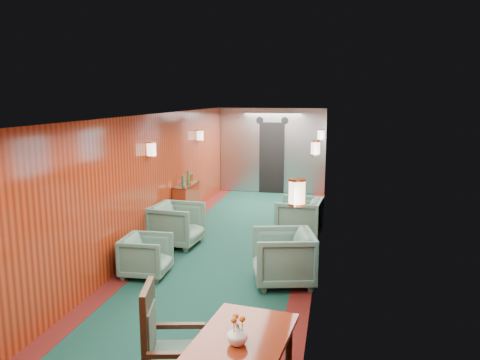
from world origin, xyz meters
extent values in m
plane|color=#0E3328|center=(0.00, 0.00, 0.00)|extent=(12.00, 12.00, 0.00)
cube|color=silver|center=(0.00, 0.00, 2.35)|extent=(3.00, 12.00, 0.10)
cube|color=silver|center=(0.00, 0.00, 2.36)|extent=(1.20, 12.00, 0.06)
cube|color=maroon|center=(0.00, 6.00, 1.20)|extent=(3.00, 0.10, 2.40)
cube|color=maroon|center=(-1.50, 0.00, 1.20)|extent=(0.10, 12.00, 2.40)
cube|color=maroon|center=(1.50, 0.00, 1.20)|extent=(0.10, 12.00, 2.40)
cube|color=#410F0D|center=(-1.35, 0.00, 0.00)|extent=(0.30, 12.00, 0.01)
cube|color=#410F0D|center=(1.35, 0.00, 0.00)|extent=(0.30, 12.00, 0.01)
cube|color=#ADAFB5|center=(0.00, 5.92, 1.20)|extent=(2.98, 0.12, 2.38)
cube|color=black|center=(0.00, 5.84, 1.00)|extent=(0.70, 0.06, 2.00)
cylinder|color=black|center=(-0.35, 5.85, 2.05)|extent=(0.20, 0.04, 0.20)
cylinder|color=black|center=(0.35, 5.85, 2.05)|extent=(0.20, 0.04, 0.20)
cube|color=silver|center=(1.49, -3.50, 1.45)|extent=(0.02, 1.10, 0.80)
cube|color=#48656C|center=(1.48, -3.50, 1.45)|extent=(0.01, 0.96, 0.66)
cube|color=silver|center=(1.49, -1.00, 1.45)|extent=(0.02, 1.10, 0.80)
cube|color=#48656C|center=(1.48, -1.00, 1.45)|extent=(0.01, 0.96, 0.66)
cube|color=silver|center=(1.49, 1.50, 1.45)|extent=(0.02, 1.10, 0.80)
cube|color=#48656C|center=(1.48, 1.50, 1.45)|extent=(0.01, 0.96, 0.66)
cube|color=silver|center=(1.49, 4.00, 1.45)|extent=(0.02, 1.10, 0.80)
cube|color=#48656C|center=(1.48, 4.00, 1.45)|extent=(0.01, 0.96, 0.66)
cylinder|color=beige|center=(1.40, -2.70, 1.80)|extent=(0.16, 0.16, 0.24)
cylinder|color=#C78438|center=(1.40, -2.70, 1.68)|extent=(0.17, 0.17, 0.02)
cylinder|color=beige|center=(-1.40, 0.50, 1.80)|extent=(0.16, 0.16, 0.24)
cylinder|color=#C78438|center=(-1.40, 0.50, 1.68)|extent=(0.17, 0.17, 0.02)
cylinder|color=beige|center=(1.40, 1.30, 1.80)|extent=(0.16, 0.16, 0.24)
cylinder|color=#C78438|center=(1.40, 1.30, 1.68)|extent=(0.17, 0.17, 0.02)
cylinder|color=beige|center=(-1.40, 3.50, 1.80)|extent=(0.16, 0.16, 0.24)
cylinder|color=#C78438|center=(-1.40, 3.50, 1.68)|extent=(0.17, 0.17, 0.02)
cylinder|color=beige|center=(1.40, 4.30, 1.80)|extent=(0.16, 0.16, 0.24)
cylinder|color=#C78438|center=(1.40, 4.30, 1.68)|extent=(0.17, 0.17, 0.02)
cube|color=maroon|center=(1.06, -3.65, 0.75)|extent=(0.84, 1.11, 0.04)
cylinder|color=#32180B|center=(0.83, -3.17, 0.37)|extent=(0.06, 0.06, 0.73)
cylinder|color=#32180B|center=(1.40, -3.24, 0.37)|extent=(0.06, 0.06, 0.73)
cube|color=#1B3F34|center=(0.48, -3.63, 0.49)|extent=(0.58, 0.58, 0.06)
cube|color=#32180B|center=(0.24, -3.68, 0.83)|extent=(0.15, 0.45, 0.64)
cube|color=#1B3F34|center=(0.27, -3.68, 0.77)|extent=(0.10, 0.34, 0.38)
cube|color=#32180B|center=(0.53, -3.87, 0.66)|extent=(0.45, 0.15, 0.04)
cube|color=#32180B|center=(0.43, -3.39, 0.66)|extent=(0.45, 0.15, 0.04)
cube|color=maroon|center=(-1.34, 2.20, 0.43)|extent=(0.29, 0.96, 0.86)
cube|color=#32180B|center=(-1.33, 2.20, 0.86)|extent=(0.31, 0.98, 0.02)
cylinder|color=#254A2A|center=(-1.32, 1.96, 0.98)|extent=(0.07, 0.07, 0.22)
cylinder|color=#254A2A|center=(-1.32, 2.30, 1.01)|extent=(0.06, 0.06, 0.28)
cylinder|color=#C78438|center=(-1.32, 2.49, 0.96)|extent=(0.08, 0.08, 0.18)
imported|color=white|center=(1.04, -3.80, 0.86)|extent=(0.17, 0.17, 0.18)
imported|color=#1B3F34|center=(-1.02, -0.76, 0.32)|extent=(0.72, 0.70, 0.63)
imported|color=#1B3F34|center=(-1.05, 0.75, 0.39)|extent=(0.93, 0.91, 0.78)
imported|color=#1B3F34|center=(1.06, -0.65, 0.40)|extent=(1.05, 1.03, 0.79)
imported|color=#1B3F34|center=(1.10, 1.73, 0.39)|extent=(0.92, 0.90, 0.77)
camera|label=1|loc=(1.75, -7.15, 2.71)|focal=35.00mm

